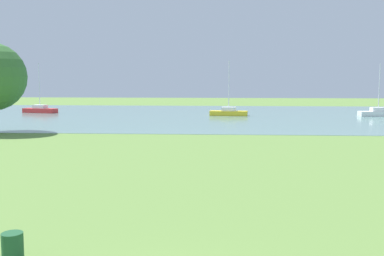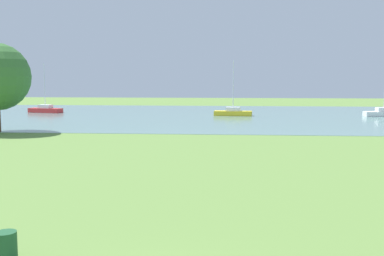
# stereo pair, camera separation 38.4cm
# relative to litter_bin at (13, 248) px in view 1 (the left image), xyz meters

# --- Properties ---
(ground_plane) EXTENTS (160.00, 160.00, 0.00)m
(ground_plane) POSITION_rel_litter_bin_xyz_m (4.31, 19.40, -0.40)
(ground_plane) COLOR olive
(litter_bin) EXTENTS (0.56, 0.56, 0.80)m
(litter_bin) POSITION_rel_litter_bin_xyz_m (0.00, 0.00, 0.00)
(litter_bin) COLOR #1E512D
(litter_bin) RESTS_ON ground
(water_surface) EXTENTS (140.00, 40.00, 0.02)m
(water_surface) POSITION_rel_litter_bin_xyz_m (4.31, 47.40, -0.39)
(water_surface) COLOR slate
(water_surface) RESTS_ON ground
(sailboat_white) EXTENTS (4.90, 1.86, 6.67)m
(sailboat_white) POSITION_rel_litter_bin_xyz_m (25.32, 47.67, 0.06)
(sailboat_white) COLOR white
(sailboat_white) RESTS_ON water_surface
(sailboat_red) EXTENTS (5.02, 2.58, 6.84)m
(sailboat_red) POSITION_rel_litter_bin_xyz_m (-19.76, 50.32, 0.06)
(sailboat_red) COLOR red
(sailboat_red) RESTS_ON water_surface
(sailboat_yellow) EXTENTS (4.92, 1.97, 7.02)m
(sailboat_yellow) POSITION_rel_litter_bin_xyz_m (6.38, 47.12, 0.06)
(sailboat_yellow) COLOR yellow
(sailboat_yellow) RESTS_ON water_surface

